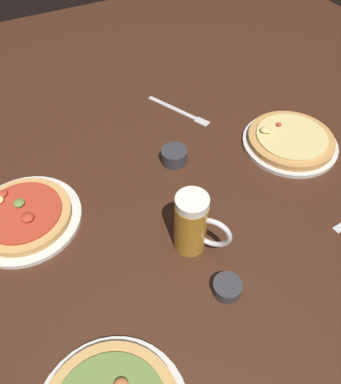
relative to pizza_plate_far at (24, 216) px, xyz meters
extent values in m
cube|color=#3D2114|center=(0.35, -0.10, -0.03)|extent=(2.40, 2.40, 0.03)
cylinder|color=silver|center=(0.00, 0.00, -0.01)|extent=(0.27, 0.27, 0.01)
cylinder|color=tan|center=(0.00, 0.00, 0.00)|extent=(0.23, 0.23, 0.02)
cylinder|color=#B73823|center=(0.00, 0.00, 0.02)|extent=(0.19, 0.19, 0.01)
ellipsoid|color=#B73823|center=(-0.03, 0.07, 0.03)|extent=(0.02, 0.02, 0.01)
ellipsoid|color=#B73823|center=(0.01, -0.03, 0.03)|extent=(0.03, 0.03, 0.01)
ellipsoid|color=olive|center=(0.00, 0.02, 0.03)|extent=(0.03, 0.03, 0.01)
cylinder|color=silver|center=(0.74, -0.08, -0.01)|extent=(0.27, 0.27, 0.01)
cylinder|color=tan|center=(0.74, -0.08, 0.00)|extent=(0.24, 0.24, 0.02)
cylinder|color=#DBC67A|center=(0.74, -0.08, 0.02)|extent=(0.20, 0.20, 0.01)
ellipsoid|color=#DBC67A|center=(0.68, -0.03, 0.03)|extent=(0.03, 0.03, 0.01)
ellipsoid|color=#B73823|center=(0.74, -0.02, 0.02)|extent=(0.02, 0.02, 0.01)
ellipsoid|color=#DBC67A|center=(0.69, -0.04, 0.02)|extent=(0.02, 0.02, 0.01)
cylinder|color=#B27A23|center=(0.32, -0.24, 0.05)|extent=(0.07, 0.07, 0.14)
cylinder|color=white|center=(0.32, -0.24, 0.14)|extent=(0.07, 0.07, 0.02)
torus|color=silver|center=(0.35, -0.28, 0.05)|extent=(0.07, 0.08, 0.09)
cylinder|color=#333338|center=(0.42, 0.02, 0.00)|extent=(0.07, 0.07, 0.04)
cylinder|color=#333338|center=(0.33, -0.38, 0.00)|extent=(0.06, 0.06, 0.03)
cube|color=silver|center=(0.52, 0.23, -0.01)|extent=(0.10, 0.18, 0.01)
cube|color=silver|center=(0.57, 0.13, -0.01)|extent=(0.04, 0.05, 0.00)
camera|label=1|loc=(0.06, -0.65, 0.72)|focal=35.35mm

